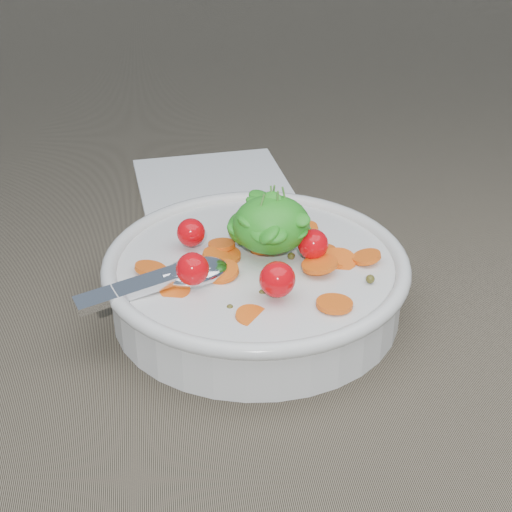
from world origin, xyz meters
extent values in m
plane|color=brown|center=(0.00, 0.00, 0.00)|extent=(6.00, 6.00, 0.00)
cylinder|color=silver|center=(0.00, 0.03, 0.02)|extent=(0.22, 0.22, 0.04)
torus|color=silver|center=(0.00, 0.03, 0.04)|extent=(0.24, 0.24, 0.01)
cylinder|color=silver|center=(0.00, 0.03, 0.00)|extent=(0.11, 0.11, 0.01)
cylinder|color=brown|center=(0.00, 0.03, 0.02)|extent=(0.20, 0.20, 0.03)
cylinder|color=orange|center=(0.05, 0.01, 0.05)|extent=(0.03, 0.03, 0.01)
cylinder|color=orange|center=(0.01, 0.05, 0.05)|extent=(0.03, 0.03, 0.01)
cylinder|color=orange|center=(0.05, 0.04, 0.04)|extent=(0.03, 0.03, 0.01)
cylinder|color=orange|center=(0.06, 0.02, 0.04)|extent=(0.04, 0.04, 0.00)
cylinder|color=orange|center=(0.01, 0.01, 0.04)|extent=(0.04, 0.04, 0.01)
cylinder|color=orange|center=(0.03, 0.10, 0.04)|extent=(0.03, 0.03, 0.01)
cylinder|color=orange|center=(-0.06, 0.00, 0.04)|extent=(0.03, 0.03, 0.01)
cylinder|color=orange|center=(-0.02, 0.05, 0.05)|extent=(0.03, 0.03, 0.01)
cylinder|color=orange|center=(-0.01, -0.04, 0.04)|extent=(0.03, 0.03, 0.01)
cylinder|color=orange|center=(0.08, 0.02, 0.05)|extent=(0.03, 0.03, 0.01)
cylinder|color=orange|center=(0.05, 0.07, 0.04)|extent=(0.03, 0.03, 0.01)
cylinder|color=orange|center=(-0.03, 0.01, 0.05)|extent=(0.03, 0.03, 0.01)
cylinder|color=orange|center=(-0.02, 0.04, 0.05)|extent=(0.03, 0.03, 0.01)
cylinder|color=orange|center=(0.06, 0.02, 0.04)|extent=(0.03, 0.03, 0.01)
cylinder|color=orange|center=(-0.08, 0.03, 0.05)|extent=(0.03, 0.03, 0.01)
cylinder|color=orange|center=(0.01, 0.00, 0.04)|extent=(0.03, 0.03, 0.01)
cylinder|color=orange|center=(0.06, 0.02, 0.04)|extent=(0.04, 0.04, 0.01)
cylinder|color=orange|center=(0.05, -0.04, 0.05)|extent=(0.03, 0.03, 0.01)
cylinder|color=orange|center=(-0.05, 0.02, 0.04)|extent=(0.04, 0.04, 0.01)
cylinder|color=orange|center=(-0.03, 0.03, 0.05)|extent=(0.03, 0.03, 0.01)
sphere|color=#4C4819|center=(-0.03, 0.01, 0.04)|extent=(0.01, 0.01, 0.01)
sphere|color=#4C4819|center=(0.03, 0.03, 0.04)|extent=(0.01, 0.01, 0.01)
sphere|color=#4C4819|center=(0.02, 0.11, 0.05)|extent=(0.01, 0.01, 0.01)
sphere|color=#4C4819|center=(0.02, 0.11, 0.05)|extent=(0.00, 0.00, 0.00)
sphere|color=#4C4819|center=(-0.01, 0.08, 0.04)|extent=(0.01, 0.01, 0.01)
sphere|color=#4C4819|center=(0.04, 0.02, 0.04)|extent=(0.01, 0.01, 0.01)
sphere|color=#4C4819|center=(0.08, -0.01, 0.05)|extent=(0.01, 0.01, 0.01)
sphere|color=#4C4819|center=(-0.01, 0.06, 0.04)|extent=(0.01, 0.01, 0.01)
sphere|color=#4C4819|center=(-0.03, -0.03, 0.04)|extent=(0.00, 0.00, 0.00)
sphere|color=#4C4819|center=(-0.05, 0.06, 0.05)|extent=(0.00, 0.00, 0.00)
sphere|color=#4C4819|center=(0.00, -0.01, 0.04)|extent=(0.01, 0.01, 0.01)
sphere|color=#4C4819|center=(0.06, 0.01, 0.05)|extent=(0.01, 0.01, 0.01)
sphere|color=red|center=(0.04, 0.02, 0.06)|extent=(0.02, 0.02, 0.02)
sphere|color=red|center=(0.02, 0.09, 0.06)|extent=(0.03, 0.03, 0.03)
sphere|color=red|center=(-0.05, 0.06, 0.06)|extent=(0.02, 0.02, 0.02)
sphere|color=red|center=(-0.05, 0.00, 0.06)|extent=(0.02, 0.02, 0.02)
sphere|color=red|center=(0.01, -0.02, 0.06)|extent=(0.03, 0.03, 0.03)
ellipsoid|color=green|center=(0.01, 0.04, 0.07)|extent=(0.06, 0.05, 0.04)
ellipsoid|color=green|center=(0.00, 0.05, 0.06)|extent=(0.03, 0.03, 0.03)
ellipsoid|color=green|center=(0.03, 0.03, 0.07)|extent=(0.02, 0.02, 0.02)
ellipsoid|color=green|center=(-0.01, 0.04, 0.06)|extent=(0.02, 0.02, 0.02)
ellipsoid|color=green|center=(0.02, 0.05, 0.08)|extent=(0.03, 0.03, 0.02)
ellipsoid|color=green|center=(0.02, 0.05, 0.07)|extent=(0.02, 0.02, 0.01)
ellipsoid|color=green|center=(0.01, 0.02, 0.08)|extent=(0.03, 0.03, 0.03)
ellipsoid|color=green|center=(0.01, 0.02, 0.07)|extent=(0.02, 0.02, 0.01)
ellipsoid|color=green|center=(0.00, 0.06, 0.08)|extent=(0.02, 0.02, 0.01)
ellipsoid|color=green|center=(0.01, 0.01, 0.07)|extent=(0.03, 0.03, 0.01)
ellipsoid|color=green|center=(0.01, 0.08, 0.07)|extent=(0.03, 0.03, 0.02)
ellipsoid|color=green|center=(0.04, 0.03, 0.07)|extent=(0.03, 0.03, 0.02)
ellipsoid|color=green|center=(0.00, 0.03, 0.08)|extent=(0.03, 0.03, 0.02)
ellipsoid|color=green|center=(0.01, 0.04, 0.09)|extent=(0.02, 0.02, 0.02)
ellipsoid|color=green|center=(0.01, 0.04, 0.07)|extent=(0.03, 0.02, 0.02)
ellipsoid|color=green|center=(0.03, 0.02, 0.08)|extent=(0.02, 0.02, 0.01)
ellipsoid|color=green|center=(0.01, 0.04, 0.08)|extent=(0.03, 0.03, 0.01)
ellipsoid|color=green|center=(0.02, 0.02, 0.07)|extent=(0.03, 0.03, 0.01)
ellipsoid|color=green|center=(0.03, 0.02, 0.07)|extent=(0.02, 0.02, 0.02)
ellipsoid|color=green|center=(0.01, 0.01, 0.08)|extent=(0.02, 0.03, 0.02)
cylinder|color=#4C8C33|center=(0.02, 0.03, 0.08)|extent=(0.00, 0.00, 0.04)
cylinder|color=#4C8C33|center=(0.00, 0.03, 0.08)|extent=(0.01, 0.01, 0.04)
cylinder|color=#4C8C33|center=(0.02, 0.05, 0.08)|extent=(0.00, 0.01, 0.04)
cylinder|color=#4C8C33|center=(0.02, 0.04, 0.08)|extent=(0.00, 0.01, 0.04)
cylinder|color=#4C8C33|center=(0.03, 0.04, 0.08)|extent=(0.01, 0.00, 0.04)
ellipsoid|color=silver|center=(-0.05, 0.01, 0.05)|extent=(0.06, 0.05, 0.02)
cube|color=silver|center=(-0.08, 0.00, 0.05)|extent=(0.10, 0.05, 0.01)
cylinder|color=silver|center=(-0.06, 0.01, 0.05)|extent=(0.02, 0.01, 0.01)
cube|color=white|center=(-0.01, 0.27, 0.00)|extent=(0.16, 0.15, 0.01)
camera|label=1|loc=(-0.07, -0.48, 0.35)|focal=55.00mm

